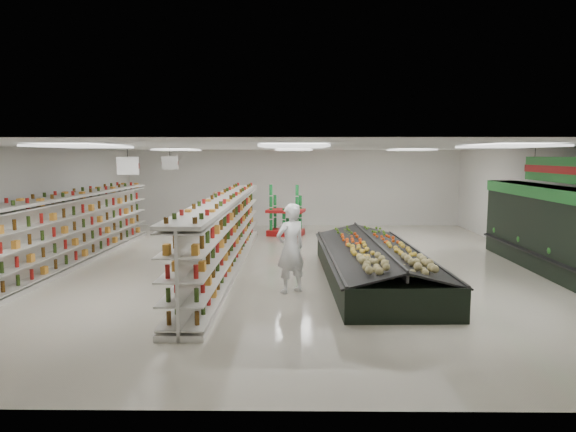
{
  "coord_description": "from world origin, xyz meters",
  "views": [
    {
      "loc": [
        -0.01,
        -13.73,
        3.01
      ],
      "look_at": [
        -0.16,
        0.05,
        1.35
      ],
      "focal_mm": 32.0,
      "sensor_mm": 36.0,
      "label": 1
    }
  ],
  "objects_px": {
    "gondola_left": "(61,236)",
    "soda_endcap": "(286,213)",
    "produce_island": "(374,262)",
    "shopper_main": "(291,248)",
    "gondola_center": "(225,236)",
    "shopper_background": "(218,214)"
  },
  "relations": [
    {
      "from": "gondola_center",
      "to": "gondola_left",
      "type": "bearing_deg",
      "value": -178.37
    },
    {
      "from": "soda_endcap",
      "to": "shopper_main",
      "type": "distance_m",
      "value": 8.01
    },
    {
      "from": "gondola_left",
      "to": "soda_endcap",
      "type": "bearing_deg",
      "value": 46.64
    },
    {
      "from": "soda_endcap",
      "to": "shopper_background",
      "type": "height_order",
      "value": "soda_endcap"
    },
    {
      "from": "shopper_main",
      "to": "produce_island",
      "type": "bearing_deg",
      "value": 174.27
    },
    {
      "from": "gondola_left",
      "to": "produce_island",
      "type": "relative_size",
      "value": 1.69
    },
    {
      "from": "shopper_background",
      "to": "gondola_center",
      "type": "bearing_deg",
      "value": -147.35
    },
    {
      "from": "produce_island",
      "to": "shopper_background",
      "type": "xyz_separation_m",
      "value": [
        -4.73,
        6.63,
        0.39
      ]
    },
    {
      "from": "gondola_left",
      "to": "produce_island",
      "type": "distance_m",
      "value": 8.16
    },
    {
      "from": "shopper_main",
      "to": "shopper_background",
      "type": "distance_m",
      "value": 8.21
    },
    {
      "from": "gondola_left",
      "to": "gondola_center",
      "type": "distance_m",
      "value": 4.32
    },
    {
      "from": "produce_island",
      "to": "shopper_background",
      "type": "relative_size",
      "value": 3.97
    },
    {
      "from": "produce_island",
      "to": "gondola_center",
      "type": "bearing_deg",
      "value": 161.41
    },
    {
      "from": "produce_island",
      "to": "shopper_background",
      "type": "distance_m",
      "value": 8.16
    },
    {
      "from": "gondola_center",
      "to": "produce_island",
      "type": "xyz_separation_m",
      "value": [
        3.74,
        -1.26,
        -0.42
      ]
    },
    {
      "from": "gondola_left",
      "to": "soda_endcap",
      "type": "distance_m",
      "value": 8.17
    },
    {
      "from": "gondola_left",
      "to": "produce_island",
      "type": "bearing_deg",
      "value": -6.08
    },
    {
      "from": "gondola_left",
      "to": "shopper_main",
      "type": "distance_m",
      "value": 6.48
    },
    {
      "from": "gondola_left",
      "to": "gondola_center",
      "type": "height_order",
      "value": "gondola_left"
    },
    {
      "from": "gondola_center",
      "to": "shopper_main",
      "type": "bearing_deg",
      "value": -53.15
    },
    {
      "from": "shopper_main",
      "to": "gondola_center",
      "type": "bearing_deg",
      "value": -88.35
    },
    {
      "from": "soda_endcap",
      "to": "shopper_main",
      "type": "relative_size",
      "value": 0.89
    }
  ]
}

